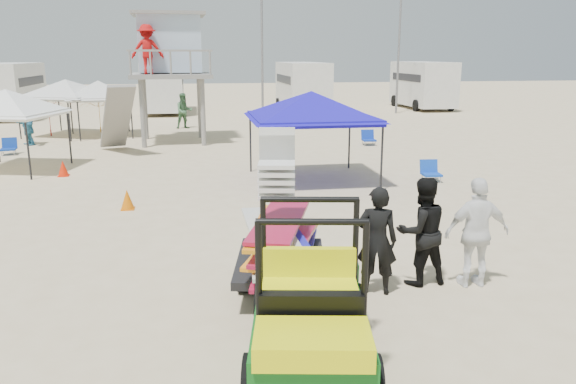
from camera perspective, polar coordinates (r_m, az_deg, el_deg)
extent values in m
plane|color=beige|center=(7.88, 0.05, -14.61)|extent=(140.00, 140.00, 0.00)
cube|color=#0D5616|center=(6.98, 2.22, -13.17)|extent=(1.76, 2.83, 0.46)
cube|color=yellow|center=(6.86, 2.25, -11.05)|extent=(1.32, 0.94, 0.25)
cube|color=black|center=(9.09, -0.75, -7.13)|extent=(1.73, 2.24, 0.13)
cylinder|color=black|center=(9.11, -4.45, -8.71)|extent=(0.31, 0.56, 0.53)
imported|color=black|center=(9.03, 9.02, -4.90)|extent=(0.74, 0.60, 1.76)
imported|color=black|center=(9.53, 13.42, -3.91)|extent=(0.95, 0.77, 1.82)
imported|color=white|center=(9.68, 18.65, -3.95)|extent=(1.10, 0.50, 1.84)
cylinder|color=gray|center=(23.97, -14.66, 7.71)|extent=(0.20, 0.20, 2.79)
cube|color=gray|center=(25.02, -11.79, 11.51)|extent=(3.47, 3.47, 0.18)
cube|color=#A7BFD8|center=(25.34, -11.91, 14.48)|extent=(2.65, 2.32, 2.34)
imported|color=#B20F0F|center=(23.94, -14.20, 13.85)|extent=(1.26, 0.73, 1.96)
cylinder|color=black|center=(15.10, -2.55, 3.20)|extent=(0.06, 0.06, 1.95)
pyramid|color=#1910B7|center=(16.79, 2.41, 10.21)|extent=(3.49, 3.49, 0.80)
cube|color=#1910B7|center=(16.86, 2.38, 7.50)|extent=(3.49, 3.49, 0.18)
pyramid|color=white|center=(20.51, -26.81, 9.32)|extent=(3.47, 3.47, 0.80)
cube|color=white|center=(20.56, -26.57, 7.11)|extent=(3.47, 3.47, 0.18)
cylinder|color=black|center=(27.56, -25.12, 6.65)|extent=(0.06, 0.06, 1.88)
pyramid|color=silver|center=(28.55, -21.70, 10.59)|extent=(4.17, 4.17, 0.80)
cube|color=silver|center=(28.60, -21.55, 8.99)|extent=(4.17, 4.17, 0.18)
cylinder|color=black|center=(26.92, -21.72, 6.78)|extent=(0.06, 0.06, 1.83)
pyramid|color=silver|center=(27.85, -18.77, 10.68)|extent=(3.23, 3.23, 0.80)
cube|color=silver|center=(27.90, -18.64, 9.04)|extent=(3.23, 3.23, 0.18)
imported|color=#AF1412|center=(28.78, -23.13, 7.10)|extent=(2.55, 2.58, 1.88)
imported|color=orange|center=(29.28, -18.58, 7.35)|extent=(2.10, 2.13, 1.65)
cone|color=#D76506|center=(14.48, -16.01, -0.74)|extent=(0.34, 0.34, 0.50)
cone|color=red|center=(19.11, -21.88, 2.24)|extent=(0.34, 0.34, 0.50)
cube|color=navy|center=(24.06, -26.55, 3.90)|extent=(0.61, 0.58, 0.06)
cube|color=navy|center=(24.26, -26.44, 4.46)|extent=(0.56, 0.25, 0.44)
cylinder|color=#B2B2B7|center=(23.95, -27.15, 3.51)|extent=(0.03, 0.03, 0.20)
cube|color=#1041B4|center=(17.51, 14.38, 1.73)|extent=(0.58, 0.55, 0.06)
cube|color=#1041B4|center=(17.69, 14.10, 2.53)|extent=(0.55, 0.22, 0.44)
cylinder|color=#B2B2B7|center=(17.27, 13.95, 1.19)|extent=(0.03, 0.03, 0.20)
cube|color=#0E2FA2|center=(24.11, 8.23, 5.23)|extent=(0.57, 0.53, 0.06)
cube|color=#0E2FA2|center=(24.31, 8.08, 5.78)|extent=(0.55, 0.21, 0.44)
cylinder|color=#B2B2B7|center=(23.87, 7.87, 4.87)|extent=(0.03, 0.03, 0.20)
cube|color=silver|center=(38.44, -26.32, 9.41)|extent=(2.50, 6.80, 3.00)
cube|color=black|center=(38.42, -26.40, 10.08)|extent=(2.54, 5.44, 0.50)
cube|color=silver|center=(38.43, -12.52, 10.49)|extent=(2.50, 6.50, 3.00)
cube|color=black|center=(38.41, -12.56, 11.16)|extent=(2.54, 5.20, 0.50)
cylinder|color=black|center=(36.54, -14.54, 8.10)|extent=(0.25, 0.80, 0.80)
cube|color=silver|center=(37.57, 1.44, 10.74)|extent=(2.50, 7.00, 3.00)
cube|color=black|center=(37.55, 1.45, 11.42)|extent=(2.54, 5.60, 0.50)
cylinder|color=black|center=(35.25, 0.12, 8.34)|extent=(0.25, 0.80, 0.80)
cube|color=silver|center=(41.65, 13.50, 10.67)|extent=(2.50, 6.60, 3.00)
cube|color=black|center=(41.63, 13.54, 11.28)|extent=(2.54, 5.28, 0.50)
cylinder|color=black|center=(39.31, 12.89, 8.56)|extent=(0.25, 0.80, 0.80)
cylinder|color=slate|center=(34.09, -2.65, 14.20)|extent=(0.14, 0.14, 8.00)
cylinder|color=slate|center=(37.70, 11.18, 13.92)|extent=(0.14, 0.14, 8.00)
imported|color=#45734A|center=(29.86, -10.52, 8.10)|extent=(1.02, 0.88, 1.82)
imported|color=teal|center=(26.32, -24.94, 6.22)|extent=(1.27, 1.63, 1.72)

